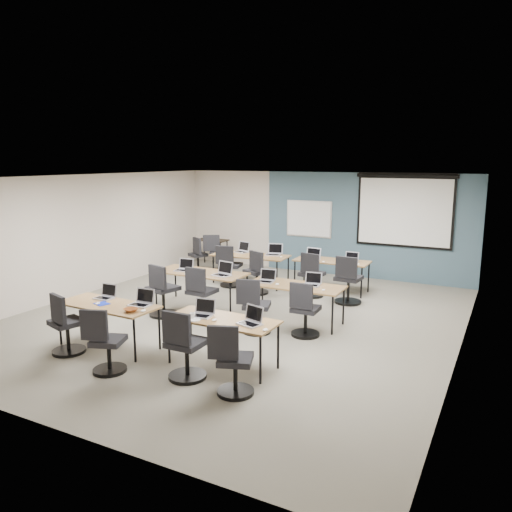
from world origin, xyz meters
The scene contains 58 objects.
floor centered at (0.00, 0.00, 0.00)m, with size 8.00×9.00×0.02m, color #6B6354.
ceiling centered at (0.00, 0.00, 2.70)m, with size 8.00×9.00×0.02m, color white.
wall_back centered at (0.00, 4.50, 1.35)m, with size 8.00×0.04×2.70m, color beige.
wall_front centered at (0.00, -4.50, 1.35)m, with size 8.00×0.04×2.70m, color beige.
wall_left centered at (-4.00, 0.00, 1.35)m, with size 0.04×9.00×2.70m, color beige.
wall_right centered at (4.00, 0.00, 1.35)m, with size 0.04×9.00×2.70m, color beige.
blue_accent_panel centered at (1.25, 4.47, 1.35)m, with size 5.50×0.04×2.70m, color #3D5977.
whiteboard centered at (-0.30, 4.43, 1.45)m, with size 1.28×0.03×0.98m.
projector_screen centered at (2.20, 4.41, 1.89)m, with size 2.40×0.10×1.82m.
training_table_front_left centered at (-1.12, -2.29, 0.68)m, with size 1.71×0.71×0.73m.
training_table_front_right centered at (0.93, -2.09, 0.68)m, with size 1.66×0.69×0.73m.
training_table_mid_left centered at (-1.08, 0.36, 0.69)m, with size 1.94×0.81×0.73m.
training_table_mid_right centered at (1.09, 0.26, 0.69)m, with size 1.80×0.75×0.73m.
training_table_back_left centered at (-1.05, 2.49, 0.69)m, with size 1.86×0.78×0.73m.
training_table_back_right centered at (0.94, 2.76, 0.68)m, with size 1.71×0.71×0.73m.
laptop_0 centered at (-1.39, -2.05, 0.79)m, with size 0.31×0.26×0.23m.
mouse_0 centered at (-1.25, -2.38, 0.74)m, with size 0.06×0.09×0.03m, color white.
task_chair_0 centered at (-1.51, -2.83, 0.41)m, with size 0.53×0.52×1.00m.
laptop_1 centered at (-0.59, -2.08, 0.79)m, with size 0.33×0.28×0.25m.
mouse_1 centered at (-0.34, -2.35, 0.74)m, with size 0.07×0.10×0.04m, color white.
task_chair_1 centered at (-0.44, -3.07, 0.40)m, with size 0.51×0.49×0.97m.
laptop_2 centered at (0.58, -2.10, 0.79)m, with size 0.33×0.28×0.25m.
mouse_2 centered at (0.87, -2.22, 0.74)m, with size 0.06×0.10×0.03m, color white.
task_chair_2 centered at (0.70, -2.73, 0.42)m, with size 0.54×0.54×1.02m.
laptop_3 centered at (1.41, -2.09, 0.79)m, with size 0.33×0.28×0.25m.
mouse_3 centered at (1.71, -2.26, 0.74)m, with size 0.07×0.10×0.04m, color white.
task_chair_3 centered at (1.52, -2.84, 0.40)m, with size 0.51×0.49×0.97m.
laptop_4 centered at (-1.47, 0.30, 0.79)m, with size 0.33×0.28×0.25m.
mouse_4 centered at (-1.21, 0.02, 0.74)m, with size 0.06×0.10×0.04m, color white.
task_chair_4 centered at (-1.36, -0.58, 0.44)m, with size 0.58×0.58×1.05m.
laptop_5 centered at (-0.51, 0.31, 0.80)m, with size 0.36×0.31×0.27m.
mouse_5 centered at (-0.40, 0.16, 0.74)m, with size 0.06×0.09×0.03m, color white.
task_chair_5 centered at (-0.64, -0.32, 0.42)m, with size 0.54×0.54×1.02m.
laptop_6 centered at (0.50, 0.22, 0.79)m, with size 0.31×0.26×0.24m.
mouse_6 centered at (0.78, 0.11, 0.74)m, with size 0.06×0.10×0.03m, color white.
task_chair_6 centered at (0.68, -0.60, 0.41)m, with size 0.53×0.51×1.00m.
laptop_7 centered at (1.38, 0.36, 0.79)m, with size 0.31×0.26×0.24m.
mouse_7 centered at (1.69, 0.11, 0.74)m, with size 0.06×0.09×0.03m, color white.
task_chair_7 centered at (1.53, -0.36, 0.40)m, with size 0.50×0.50×0.98m.
laptop_8 centered at (-1.40, 2.71, 0.79)m, with size 0.35×0.29×0.26m.
mouse_8 centered at (-1.32, 2.56, 0.74)m, with size 0.06×0.10×0.04m, color white.
task_chair_8 centered at (-1.39, 2.04, 0.42)m, with size 0.54×0.54×1.01m.
laptop_9 centered at (-0.54, 2.76, 0.80)m, with size 0.36×0.31×0.27m.
mouse_9 centered at (-0.26, 2.57, 0.74)m, with size 0.06×0.09×0.03m, color white.
task_chair_9 centered at (-0.49, 1.74, 0.42)m, with size 0.57×0.54×1.01m.
laptop_10 centered at (0.50, 2.64, 0.80)m, with size 0.36×0.30×0.27m.
mouse_10 centered at (0.84, 2.48, 0.74)m, with size 0.06×0.09×0.03m, color white.
task_chair_10 centered at (0.70, 2.08, 0.42)m, with size 0.54×0.54×1.01m.
laptop_11 centered at (1.40, 2.73, 0.79)m, with size 0.31×0.26×0.24m.
mouse_11 centered at (1.61, 2.57, 0.74)m, with size 0.06×0.10×0.03m, color white.
task_chair_11 centered at (1.59, 1.93, 0.44)m, with size 0.57×0.57×1.05m.
blue_mousepad centered at (-1.20, -2.33, 0.73)m, with size 0.23×0.19×0.01m, color #0A1CA2.
snack_bowl centered at (-0.50, -2.44, 0.76)m, with size 0.21×0.21×0.05m, color brown.
snack_plate centered at (0.60, -2.33, 0.74)m, with size 0.17×0.17×0.01m, color white.
coffee_cup centered at (0.54, -2.30, 0.78)m, with size 0.07×0.07×0.07m, color silver.
utility_table centered at (-3.10, 3.96, 0.65)m, with size 0.90×0.50×0.75m.
spare_chair_a centered at (-2.50, 3.28, 0.43)m, with size 0.61×0.55×1.03m.
spare_chair_b centered at (-2.99, 3.07, 0.39)m, with size 0.51×0.47×0.95m.
Camera 1 is at (4.59, -8.07, 3.03)m, focal length 35.00 mm.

